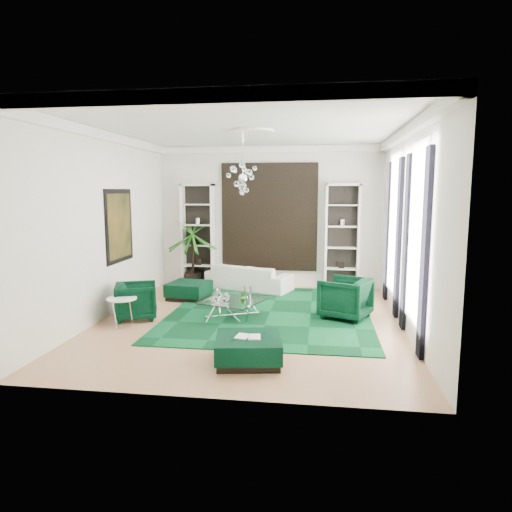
# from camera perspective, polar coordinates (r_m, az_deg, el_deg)

# --- Properties ---
(floor) EXTENTS (6.00, 7.00, 0.02)m
(floor) POSITION_cam_1_polar(r_m,az_deg,el_deg) (9.31, -0.77, -8.19)
(floor) COLOR tan
(floor) RESTS_ON ground
(ceiling) EXTENTS (6.00, 7.00, 0.02)m
(ceiling) POSITION_cam_1_polar(r_m,az_deg,el_deg) (9.02, -0.82, 15.80)
(ceiling) COLOR white
(ceiling) RESTS_ON ground
(wall_back) EXTENTS (6.00, 0.02, 3.80)m
(wall_back) POSITION_cam_1_polar(r_m,az_deg,el_deg) (12.44, 1.69, 4.88)
(wall_back) COLOR silver
(wall_back) RESTS_ON ground
(wall_front) EXTENTS (6.00, 0.02, 3.80)m
(wall_front) POSITION_cam_1_polar(r_m,az_deg,el_deg) (5.54, -6.35, 0.74)
(wall_front) COLOR silver
(wall_front) RESTS_ON ground
(wall_left) EXTENTS (0.02, 7.00, 3.80)m
(wall_left) POSITION_cam_1_polar(r_m,az_deg,el_deg) (9.88, -18.34, 3.62)
(wall_left) COLOR silver
(wall_left) RESTS_ON ground
(wall_right) EXTENTS (0.02, 7.00, 3.80)m
(wall_right) POSITION_cam_1_polar(r_m,az_deg,el_deg) (9.01, 18.52, 3.21)
(wall_right) COLOR silver
(wall_right) RESTS_ON ground
(crown_molding) EXTENTS (6.00, 7.00, 0.18)m
(crown_molding) POSITION_cam_1_polar(r_m,az_deg,el_deg) (9.00, -0.81, 15.11)
(crown_molding) COLOR white
(crown_molding) RESTS_ON ceiling
(ceiling_medallion) EXTENTS (0.90, 0.90, 0.05)m
(ceiling_medallion) POSITION_cam_1_polar(r_m,az_deg,el_deg) (9.31, -0.52, 15.31)
(ceiling_medallion) COLOR white
(ceiling_medallion) RESTS_ON ceiling
(tapestry) EXTENTS (2.50, 0.06, 2.80)m
(tapestry) POSITION_cam_1_polar(r_m,az_deg,el_deg) (12.39, 1.67, 4.86)
(tapestry) COLOR black
(tapestry) RESTS_ON wall_back
(shelving_left) EXTENTS (0.90, 0.38, 2.80)m
(shelving_left) POSITION_cam_1_polar(r_m,az_deg,el_deg) (12.65, -7.24, 2.60)
(shelving_left) COLOR white
(shelving_left) RESTS_ON floor
(shelving_right) EXTENTS (0.90, 0.38, 2.80)m
(shelving_right) POSITION_cam_1_polar(r_m,az_deg,el_deg) (12.22, 10.71, 2.33)
(shelving_right) COLOR white
(shelving_right) RESTS_ON floor
(painting) EXTENTS (0.04, 1.30, 1.60)m
(painting) POSITION_cam_1_polar(r_m,az_deg,el_deg) (10.41, -16.67, 3.62)
(painting) COLOR black
(painting) RESTS_ON wall_left
(window_near) EXTENTS (0.03, 1.10, 2.90)m
(window_near) POSITION_cam_1_polar(r_m,az_deg,el_deg) (8.13, 19.51, 2.67)
(window_near) COLOR white
(window_near) RESTS_ON wall_right
(curtain_near_a) EXTENTS (0.07, 0.30, 3.25)m
(curtain_near_a) POSITION_cam_1_polar(r_m,az_deg,el_deg) (7.39, 20.34, 0.18)
(curtain_near_a) COLOR black
(curtain_near_a) RESTS_ON floor
(curtain_near_b) EXTENTS (0.07, 0.30, 3.25)m
(curtain_near_b) POSITION_cam_1_polar(r_m,az_deg,el_deg) (8.91, 18.23, 1.56)
(curtain_near_b) COLOR black
(curtain_near_b) RESTS_ON floor
(window_far) EXTENTS (0.03, 1.10, 2.90)m
(window_far) POSITION_cam_1_polar(r_m,az_deg,el_deg) (10.48, 16.94, 3.92)
(window_far) COLOR white
(window_far) RESTS_ON wall_right
(curtain_far_a) EXTENTS (0.07, 0.30, 3.25)m
(curtain_far_a) POSITION_cam_1_polar(r_m,az_deg,el_deg) (9.73, 17.37, 2.12)
(curtain_far_a) COLOR black
(curtain_far_a) RESTS_ON floor
(curtain_far_b) EXTENTS (0.07, 0.30, 3.25)m
(curtain_far_b) POSITION_cam_1_polar(r_m,az_deg,el_deg) (11.27, 16.10, 2.95)
(curtain_far_b) COLOR black
(curtain_far_b) RESTS_ON floor
(rug) EXTENTS (4.20, 5.00, 0.02)m
(rug) POSITION_cam_1_polar(r_m,az_deg,el_deg) (9.96, 1.80, -6.99)
(rug) COLOR black
(rug) RESTS_ON floor
(sofa) EXTENTS (2.43, 1.59, 0.66)m
(sofa) POSITION_cam_1_polar(r_m,az_deg,el_deg) (12.13, -0.87, -2.68)
(sofa) COLOR white
(sofa) RESTS_ON floor
(armchair_left) EXTENTS (1.05, 1.04, 0.75)m
(armchair_left) POSITION_cam_1_polar(r_m,az_deg,el_deg) (9.69, -14.72, -5.46)
(armchair_left) COLOR black
(armchair_left) RESTS_ON floor
(armchair_right) EXTENTS (1.22, 1.21, 0.85)m
(armchair_right) POSITION_cam_1_polar(r_m,az_deg,el_deg) (9.59, 11.10, -5.18)
(armchair_right) COLOR black
(armchair_right) RESTS_ON floor
(coffee_table) EXTENTS (1.40, 1.40, 0.38)m
(coffee_table) POSITION_cam_1_polar(r_m,az_deg,el_deg) (9.47, -2.95, -6.66)
(coffee_table) COLOR white
(coffee_table) RESTS_ON floor
(ottoman_side) EXTENTS (1.03, 1.03, 0.41)m
(ottoman_side) POSITION_cam_1_polar(r_m,az_deg,el_deg) (11.25, -8.38, -4.29)
(ottoman_side) COLOR black
(ottoman_side) RESTS_ON floor
(ottoman_front) EXTENTS (1.14, 1.14, 0.40)m
(ottoman_front) POSITION_cam_1_polar(r_m,az_deg,el_deg) (7.13, -0.95, -11.61)
(ottoman_front) COLOR black
(ottoman_front) RESTS_ON floor
(book) EXTENTS (0.39, 0.26, 0.03)m
(book) POSITION_cam_1_polar(r_m,az_deg,el_deg) (7.06, -0.96, -10.00)
(book) COLOR white
(book) RESTS_ON ottoman_front
(side_table) EXTENTS (0.58, 0.58, 0.55)m
(side_table) POSITION_cam_1_polar(r_m,az_deg,el_deg) (9.27, -16.36, -6.78)
(side_table) COLOR white
(side_table) RESTS_ON floor
(palm) EXTENTS (1.77, 1.77, 2.35)m
(palm) POSITION_cam_1_polar(r_m,az_deg,el_deg) (12.51, -7.95, 1.49)
(palm) COLOR #25661B
(palm) RESTS_ON floor
(chandelier) EXTENTS (0.93, 0.93, 0.65)m
(chandelier) POSITION_cam_1_polar(r_m,az_deg,el_deg) (9.14, -1.63, 9.65)
(chandelier) COLOR white
(chandelier) RESTS_ON ceiling
(table_plant) EXTENTS (0.17, 0.15, 0.26)m
(table_plant) POSITION_cam_1_polar(r_m,az_deg,el_deg) (9.13, -1.53, -5.15)
(table_plant) COLOR #25661B
(table_plant) RESTS_ON coffee_table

